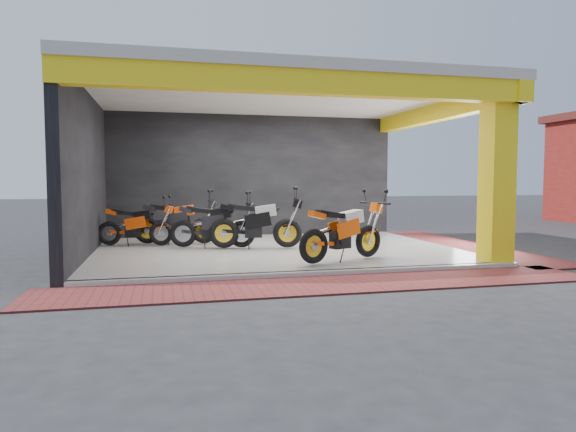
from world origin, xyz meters
name	(u,v)px	position (x,y,z in m)	size (l,w,h in m)	color
ground	(299,267)	(0.00, 0.00, 0.00)	(80.00, 80.00, 0.00)	#2D2D30
showroom_floor	(276,250)	(0.00, 2.00, 0.05)	(8.00, 6.00, 0.10)	white
showroom_ceiling	(276,94)	(0.00, 2.00, 3.60)	(8.40, 6.40, 0.20)	beige
back_wall	(253,177)	(0.00, 5.10, 1.75)	(8.20, 0.20, 3.50)	black
left_wall	(84,176)	(-4.10, 2.00, 1.75)	(0.20, 6.20, 3.50)	black
corner_column	(497,176)	(3.75, -0.75, 1.75)	(0.50, 0.50, 3.50)	yellow
header_beam_front	(314,83)	(0.00, -1.00, 3.30)	(8.40, 0.30, 0.40)	yellow
header_beam_right	(437,113)	(4.00, 2.00, 3.30)	(0.30, 6.40, 0.40)	yellow
floor_kerb	(314,274)	(0.00, -1.02, 0.05)	(8.00, 0.20, 0.10)	white
paver_front	(328,285)	(0.00, -1.80, 0.01)	(9.00, 1.40, 0.03)	maroon
paver_right	(463,246)	(4.80, 2.00, 0.01)	(1.40, 7.00, 0.03)	maroon
moto_hero	(368,225)	(1.47, 0.12, 0.76)	(2.17, 0.80, 1.33)	#FF590A
moto_row_a	(288,219)	(0.24, 1.90, 0.78)	(2.23, 0.83, 1.36)	black
moto_row_b	(241,221)	(-0.78, 2.20, 0.74)	(2.08, 0.77, 1.27)	black
moto_row_c	(204,218)	(-1.56, 3.17, 0.75)	(2.12, 0.78, 1.30)	black
moto_row_d	(161,222)	(-2.58, 3.03, 0.68)	(1.90, 0.70, 1.16)	#E24209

